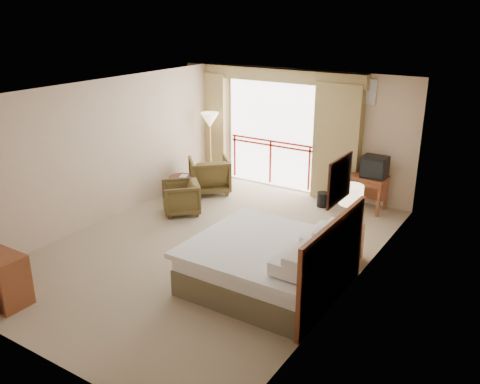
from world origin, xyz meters
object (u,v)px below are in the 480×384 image
Objects in this scene: table_lamp at (351,195)px; side_table at (181,184)px; wastebasket at (323,199)px; armchair_near at (181,213)px; bed at (271,263)px; desk at (360,182)px; armchair_far at (210,192)px; tv at (375,167)px; floor_lamp at (210,123)px; nightstand at (346,243)px.

table_lamp is 1.26× the size of side_table.
wastebasket is 2.94m from armchair_near.
bed reaches higher than desk.
desk is 1.27× the size of armchair_far.
tv is 0.91× the size of side_table.
wastebasket is at bearing -147.37° from desk.
armchair_near is (-2.90, -2.23, -0.56)m from desk.
floor_lamp is at bearing 178.60° from wastebasket.
armchair_near is at bearing 178.75° from table_lamp.
table_lamp reaches higher than desk.
side_table reaches higher than armchair_far.
armchair_far is at bearing 160.39° from nightstand.
floor_lamp is (-0.19, 1.36, 1.06)m from side_table.
tv is at bearing 23.38° from side_table.
floor_lamp is at bearing 153.95° from armchair_near.
floor_lamp is at bearing 135.86° from bed.
table_lamp is at bearing 66.77° from bed.
side_table is at bearing -82.12° from floor_lamp.
nightstand is 0.88× the size of table_lamp.
bed is 1.28× the size of floor_lamp.
armchair_far is (-3.45, -0.84, -0.94)m from tv.
desk is 0.67× the size of floor_lamp.
bed is 4.31m from armchair_far.
table_lamp is at bearing -70.50° from desk.
side_table is at bearing 171.29° from nightstand.
bed is 6.97× the size of wastebasket.
bed is 3.99× the size of side_table.
desk is 3.32m from armchair_far.
side_table is at bearing 148.00° from bed.
table_lamp is 2.54m from wastebasket.
wastebasket is (-1.30, 2.01, -0.14)m from nightstand.
floor_lamp reaches higher than bed.
table_lamp is 2.47m from desk.
side_table is (-4.03, 0.67, -0.75)m from table_lamp.
wastebasket is 2.57m from armchair_far.
bed is at bearing -113.23° from table_lamp.
bed is at bearing -78.87° from wastebasket.
bed reaches higher than nightstand.
wastebasket is (-1.30, 1.96, -0.96)m from table_lamp.
bed is at bearing 17.46° from armchair_near.
tv is 4.04m from side_table.
tv is (0.30, -0.06, 0.37)m from desk.
armchair_near is at bearing -140.27° from wastebasket.
bed is at bearing -32.00° from side_table.
armchair_far is at bearing 159.67° from table_lamp.
armchair_near is 0.44× the size of floor_lamp.
desk reaches higher than wastebasket.
side_table reaches higher than armchair_near.
table_lamp reaches higher than side_table.
bed is at bearing -85.95° from desk.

